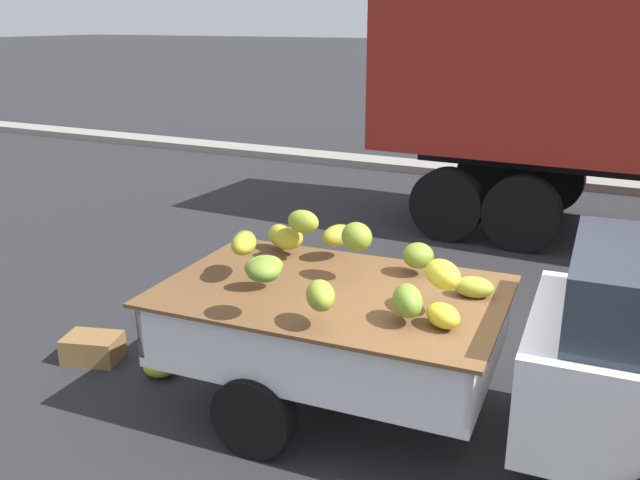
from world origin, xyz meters
TOP-DOWN VIEW (x-y plane):
  - ground at (0.00, 0.00)m, footprint 220.00×220.00m
  - curb_strip at (0.00, 9.43)m, footprint 80.00×0.80m
  - pickup_truck at (0.42, 0.10)m, footprint 4.87×2.07m
  - fallen_banana_bunch_near_tailgate at (-3.09, -0.23)m, footprint 0.37×0.35m
  - produce_crate at (-3.87, -0.28)m, footprint 0.60×0.50m

SIDE VIEW (x-z plane):
  - ground at x=0.00m, z-range 0.00..0.00m
  - curb_strip at x=0.00m, z-range 0.00..0.16m
  - fallen_banana_bunch_near_tailgate at x=-3.09m, z-range 0.00..0.18m
  - produce_crate at x=-3.87m, z-range 0.00..0.25m
  - pickup_truck at x=0.42m, z-range 0.03..1.73m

